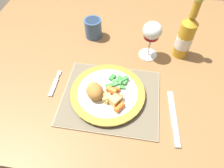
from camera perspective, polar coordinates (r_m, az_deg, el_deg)
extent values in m
plane|color=#4C4238|center=(1.46, -1.06, -12.49)|extent=(6.00, 6.00, 0.00)
cube|color=olive|center=(0.87, -1.77, 8.18)|extent=(1.18, 1.00, 0.04)
cube|color=olive|center=(1.58, -18.33, 11.39)|extent=(0.06, 0.06, 0.70)
cube|color=olive|center=(1.49, 22.68, 6.93)|extent=(0.06, 0.06, 0.70)
cube|color=gray|center=(0.70, -0.38, -3.76)|extent=(0.34, 0.28, 0.01)
cube|color=#6B604A|center=(0.70, -0.38, -3.60)|extent=(0.33, 0.27, 0.00)
cylinder|color=silver|center=(0.70, -1.24, -2.79)|extent=(0.21, 0.21, 0.01)
cylinder|color=olive|center=(0.69, -1.26, -2.36)|extent=(0.26, 0.26, 0.01)
cylinder|color=silver|center=(0.69, -1.26, -2.20)|extent=(0.21, 0.21, 0.00)
ellipsoid|color=#A87033|center=(0.66, -4.85, -2.16)|extent=(0.07, 0.08, 0.05)
ellipsoid|color=tan|center=(0.67, -4.96, -1.43)|extent=(0.06, 0.07, 0.04)
ellipsoid|color=#A87033|center=(0.67, -5.14, -2.02)|extent=(0.07, 0.07, 0.03)
cube|color=#4CA84C|center=(0.71, 0.86, 0.84)|extent=(0.02, 0.02, 0.01)
cube|color=#338438|center=(0.72, 2.11, 1.52)|extent=(0.02, 0.03, 0.01)
cube|color=#338438|center=(0.69, -0.82, -0.50)|extent=(0.03, 0.02, 0.01)
cube|color=green|center=(0.70, 3.65, 0.40)|extent=(0.02, 0.02, 0.01)
cube|color=green|center=(0.69, 2.97, -1.01)|extent=(0.02, 0.01, 0.01)
cube|color=#338438|center=(0.72, 0.12, 1.96)|extent=(0.03, 0.03, 0.01)
cube|color=green|center=(0.71, 3.64, 1.55)|extent=(0.03, 0.03, 0.01)
cube|color=#4CA84C|center=(0.70, 2.26, 0.45)|extent=(0.01, 0.02, 0.01)
cube|color=#4CA84C|center=(0.70, 0.76, -0.11)|extent=(0.03, 0.03, 0.01)
cylinder|color=orange|center=(0.68, -0.05, -1.76)|extent=(0.04, 0.03, 0.02)
cylinder|color=orange|center=(0.68, 0.72, -1.82)|extent=(0.04, 0.03, 0.02)
cylinder|color=orange|center=(0.64, 2.12, -6.66)|extent=(0.04, 0.04, 0.02)
cylinder|color=orange|center=(0.66, 1.60, -3.81)|extent=(0.04, 0.03, 0.02)
cube|color=silver|center=(0.76, -16.35, -0.88)|extent=(0.02, 0.08, 0.01)
cube|color=silver|center=(0.79, -15.25, 1.99)|extent=(0.01, 0.02, 0.01)
cube|color=silver|center=(0.80, -14.43, 3.05)|extent=(0.00, 0.02, 0.00)
cube|color=silver|center=(0.80, -14.70, 3.08)|extent=(0.00, 0.02, 0.00)
cube|color=silver|center=(0.80, -14.97, 3.10)|extent=(0.00, 0.02, 0.00)
cube|color=silver|center=(0.80, -15.23, 3.13)|extent=(0.00, 0.02, 0.00)
cube|color=silver|center=(0.71, 16.82, -6.59)|extent=(0.03, 0.14, 0.00)
cube|color=#B2B2B7|center=(0.66, 17.89, -14.11)|extent=(0.02, 0.07, 0.01)
cylinder|color=silver|center=(0.85, 10.15, 8.29)|extent=(0.08, 0.08, 0.00)
cylinder|color=silver|center=(0.82, 10.60, 10.58)|extent=(0.01, 0.01, 0.09)
ellipsoid|color=silver|center=(0.78, 11.46, 14.78)|extent=(0.07, 0.07, 0.06)
cylinder|color=maroon|center=(0.78, 11.28, 13.93)|extent=(0.06, 0.06, 0.04)
cylinder|color=gold|center=(0.84, 19.94, 11.78)|extent=(0.06, 0.06, 0.15)
cone|color=gold|center=(0.79, 21.75, 16.59)|extent=(0.06, 0.06, 0.03)
cylinder|color=gold|center=(0.77, 22.79, 19.24)|extent=(0.03, 0.03, 0.06)
cylinder|color=white|center=(0.85, 19.79, 11.39)|extent=(0.06, 0.06, 0.05)
cube|color=#E5BC66|center=(0.66, -1.69, -4.64)|extent=(0.03, 0.02, 0.02)
cube|color=#E5BC66|center=(0.65, 0.86, -4.86)|extent=(0.04, 0.04, 0.03)
cube|color=#DBB256|center=(0.66, -1.41, -4.05)|extent=(0.03, 0.03, 0.03)
cylinder|color=#385684|center=(0.91, -5.39, 15.57)|extent=(0.07, 0.07, 0.08)
cylinder|color=#1E2F48|center=(0.89, -5.58, 17.52)|extent=(0.06, 0.06, 0.01)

